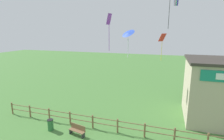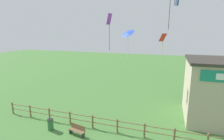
{
  "view_description": "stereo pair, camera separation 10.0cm",
  "coord_description": "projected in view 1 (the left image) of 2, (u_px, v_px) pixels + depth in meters",
  "views": [
    {
      "loc": [
        4.7,
        -6.26,
        8.25
      ],
      "look_at": [
        0.0,
        8.42,
        4.88
      ],
      "focal_mm": 28.0,
      "sensor_mm": 36.0,
      "label": 1
    },
    {
      "loc": [
        4.8,
        -6.23,
        8.25
      ],
      "look_at": [
        0.0,
        8.42,
        4.88
      ],
      "focal_mm": 28.0,
      "sensor_mm": 36.0,
      "label": 2
    }
  ],
  "objects": [
    {
      "name": "wooden_fence",
      "position": [
        105.0,
        123.0,
        14.81
      ],
      "size": [
        20.32,
        0.14,
        1.23
      ],
      "color": "brown",
      "rests_on": "ground_plane"
    },
    {
      "name": "park_bench_near_fence",
      "position": [
        77.0,
        130.0,
        14.18
      ],
      "size": [
        1.5,
        0.69,
        0.89
      ],
      "color": "brown",
      "rests_on": "ground_plane"
    },
    {
      "name": "trash_bin",
      "position": [
        51.0,
        125.0,
        14.9
      ],
      "size": [
        0.52,
        0.52,
        0.97
      ],
      "color": "#2D6B38",
      "rests_on": "ground_plane"
    },
    {
      "name": "kite_blue_delta",
      "position": [
        128.0,
        34.0,
        13.27
      ],
      "size": [
        1.32,
        1.28,
        2.2
      ],
      "color": "blue"
    },
    {
      "name": "kite_red_diamond",
      "position": [
        162.0,
        41.0,
        21.92
      ],
      "size": [
        0.99,
        1.0,
        3.42
      ],
      "color": "red"
    },
    {
      "name": "kite_purple_streamer",
      "position": [
        109.0,
        24.0,
        18.37
      ],
      "size": [
        0.4,
        0.86,
        3.89
      ],
      "color": "purple"
    }
  ]
}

